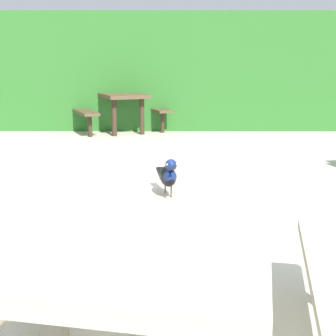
{
  "coord_description": "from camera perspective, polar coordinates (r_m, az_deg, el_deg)",
  "views": [
    {
      "loc": [
        0.03,
        -2.29,
        1.34
      ],
      "look_at": [
        0.02,
        0.0,
        0.84
      ],
      "focal_mm": 52.48,
      "sensor_mm": 36.0,
      "label": 1
    }
  ],
  "objects": [
    {
      "name": "ground_plane",
      "position": [
        2.65,
        -0.41,
        -18.05
      ],
      "size": [
        60.0,
        60.0,
        0.0
      ],
      "primitive_type": "plane",
      "color": "beige"
    },
    {
      "name": "picnic_table_mid_right",
      "position": [
        9.7,
        -5.95,
        7.63
      ],
      "size": [
        2.21,
        2.23,
        0.74
      ],
      "color": "brown",
      "rests_on": "ground"
    },
    {
      "name": "bird_grackle",
      "position": [
        2.18,
        0.04,
        -0.82
      ],
      "size": [
        0.11,
        0.28,
        0.18
      ],
      "color": "black",
      "rests_on": "picnic_table_foreground"
    },
    {
      "name": "hedge_wall",
      "position": [
        10.66,
        0.14,
        11.19
      ],
      "size": [
        28.0,
        2.39,
        2.25
      ],
      "primitive_type": "cube",
      "color": "#2D6B28",
      "rests_on": "ground"
    },
    {
      "name": "picnic_table_foreground",
      "position": [
        2.15,
        1.25,
        -9.04
      ],
      "size": [
        1.97,
        1.99,
        0.74
      ],
      "color": "#B2A893",
      "rests_on": "ground"
    }
  ]
}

